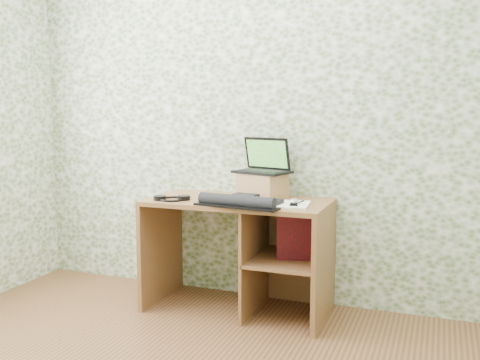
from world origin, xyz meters
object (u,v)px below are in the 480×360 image
at_px(riser, 262,185).
at_px(laptop, 264,164).
at_px(desk, 250,239).
at_px(notepad, 293,205).
at_px(keyboard, 240,201).

xyz_separation_m(riser, laptop, (-0.00, 0.04, 0.14)).
xyz_separation_m(desk, notepad, (0.32, -0.11, 0.28)).
distance_m(laptop, notepad, 0.44).
relative_size(desk, laptop, 2.93).
relative_size(laptop, keyboard, 0.73).
distance_m(riser, laptop, 0.14).
bearing_deg(notepad, laptop, 129.13).
bearing_deg(laptop, notepad, -26.73).
relative_size(desk, notepad, 4.38).
bearing_deg(laptop, riser, -73.17).
distance_m(desk, riser, 0.37).
bearing_deg(keyboard, notepad, 27.24).
bearing_deg(riser, desk, -110.87).
bearing_deg(notepad, desk, 153.87).
relative_size(laptop, notepad, 1.49).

